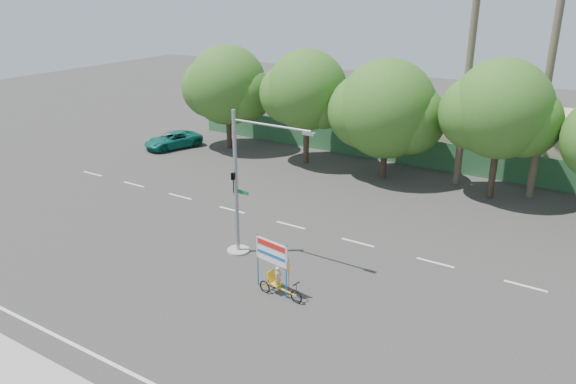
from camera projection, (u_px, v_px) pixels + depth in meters
The scene contains 13 objects.
ground at pixel (228, 303), 22.92m from camera, with size 120.00×120.00×0.00m, color #33302D.
fence at pixel (417, 153), 39.53m from camera, with size 38.00×0.08×2.00m, color #336B3D.
building_left at pixel (324, 110), 47.75m from camera, with size 12.00×8.00×4.00m, color beige.
building_right at pixel (552, 144), 38.78m from camera, with size 14.00×8.00×3.60m, color beige.
tree_far_left at pixel (227, 87), 42.50m from camera, with size 7.14×6.00×7.96m.
tree_left at pixel (306, 93), 38.88m from camera, with size 6.66×5.60×8.07m.
tree_center at pixel (386, 111), 36.07m from camera, with size 7.62×6.40×7.85m.
tree_right at pixel (500, 113), 32.28m from camera, with size 6.90×5.80×8.36m.
palm_tall at pixel (558, 18), 30.59m from camera, with size 3.73×3.79×17.45m.
palm_short at pixel (472, 43), 33.42m from camera, with size 3.73×3.79×14.45m.
traffic_signal at pixel (241, 197), 26.14m from camera, with size 4.72×1.10×7.00m.
trike_billboard at pixel (276, 272), 23.32m from camera, with size 2.50×0.77×2.47m.
pickup_truck at pixel (173, 140), 44.01m from camera, with size 2.08×4.52×1.26m, color #0E6556.
Camera 1 is at (12.73, -15.40, 12.36)m, focal length 35.00 mm.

